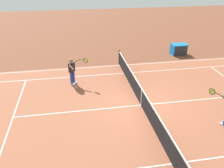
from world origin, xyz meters
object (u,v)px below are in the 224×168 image
Objects in this scene: tennis_player_near at (72,70)px; tennis_ball at (159,123)px; tennis_net at (142,97)px; equipment_cart_tarped at (179,49)px.

tennis_ball is (-3.80, 4.76, -0.90)m from tennis_player_near.
tennis_net is 9.36× the size of equipment_cart_tarped.
equipment_cart_tarped is (-4.82, -8.70, 0.40)m from tennis_ball.
tennis_net is at bearing 137.80° from tennis_player_near.
tennis_ball is 9.95m from equipment_cart_tarped.
tennis_player_near is 6.15m from tennis_ball.
tennis_net is at bearing 53.56° from equipment_cart_tarped.
tennis_ball is at bearing 60.99° from equipment_cart_tarped.
tennis_net is at bearing -77.22° from tennis_ball.
equipment_cart_tarped reaches higher than tennis_ball.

